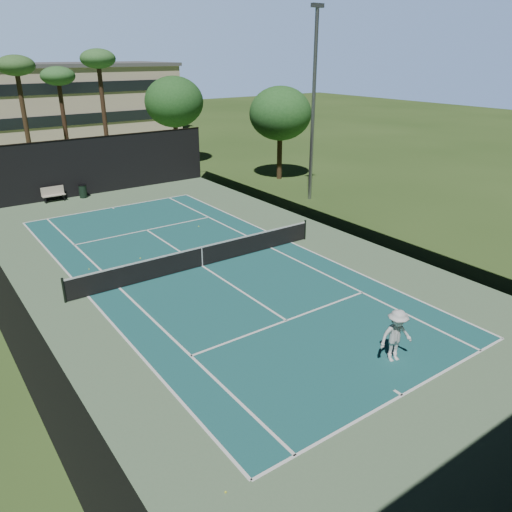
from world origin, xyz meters
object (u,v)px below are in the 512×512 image
(tennis_net, at_px, (202,256))
(trash_bin, at_px, (83,191))
(tennis_ball_a, at_px, (226,492))
(tennis_ball_c, at_px, (199,226))
(player, at_px, (396,336))
(tennis_ball_b, at_px, (140,258))
(tennis_ball_d, at_px, (89,269))
(park_bench, at_px, (53,194))

(tennis_net, relative_size, trash_bin, 13.65)
(tennis_ball_a, bearing_deg, tennis_net, 62.48)
(tennis_ball_a, bearing_deg, tennis_ball_c, 62.43)
(player, bearing_deg, tennis_ball_b, 118.37)
(tennis_net, xyz_separation_m, tennis_ball_d, (-4.53, 2.76, -0.53))
(player, xyz_separation_m, tennis_ball_d, (-5.80, 13.24, -0.89))
(tennis_ball_a, bearing_deg, tennis_ball_b, 74.03)
(tennis_ball_c, height_order, park_bench, park_bench)
(tennis_net, relative_size, park_bench, 8.60)
(tennis_net, relative_size, tennis_ball_b, 188.19)
(tennis_ball_b, relative_size, park_bench, 0.05)
(park_bench, xyz_separation_m, trash_bin, (1.94, -0.21, -0.07))
(tennis_ball_a, xyz_separation_m, trash_bin, (5.43, 27.26, 0.45))
(tennis_ball_d, bearing_deg, tennis_ball_c, 18.51)
(tennis_ball_a, bearing_deg, trash_bin, 78.73)
(tennis_net, relative_size, tennis_ball_a, 222.70)
(tennis_ball_d, relative_size, trash_bin, 0.06)
(park_bench, bearing_deg, tennis_ball_c, -62.71)
(tennis_ball_d, relative_size, park_bench, 0.04)
(tennis_ball_b, distance_m, park_bench, 13.07)
(tennis_ball_a, distance_m, tennis_ball_b, 15.00)
(tennis_ball_b, distance_m, tennis_ball_d, 2.50)
(player, distance_m, trash_bin, 25.99)
(tennis_ball_c, bearing_deg, tennis_ball_a, -117.57)
(player, bearing_deg, tennis_net, 111.11)
(tennis_ball_b, xyz_separation_m, trash_bin, (1.30, 12.84, 0.44))
(tennis_net, relative_size, player, 6.99)
(player, bearing_deg, tennis_ball_c, 98.90)
(tennis_ball_c, xyz_separation_m, tennis_ball_d, (-7.25, -2.43, -0.01))
(player, xyz_separation_m, tennis_ball_a, (-7.43, -1.34, -0.89))
(tennis_ball_b, relative_size, tennis_ball_c, 0.99)
(tennis_ball_c, xyz_separation_m, park_bench, (-5.39, 10.46, 0.51))
(tennis_ball_a, bearing_deg, player, 10.25)
(player, bearing_deg, tennis_ball_d, 127.86)
(tennis_ball_a, height_order, tennis_ball_b, tennis_ball_b)
(player, distance_m, tennis_ball_d, 14.48)
(trash_bin, bearing_deg, player, -85.59)
(trash_bin, bearing_deg, tennis_ball_c, -71.39)
(tennis_ball_c, relative_size, tennis_ball_d, 1.18)
(player, height_order, tennis_ball_a, player)
(player, relative_size, tennis_ball_c, 26.67)
(player, distance_m, tennis_ball_a, 7.61)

